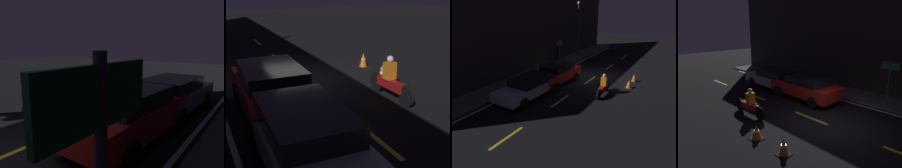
% 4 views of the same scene
% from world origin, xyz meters
% --- Properties ---
extents(ground_plane, '(56.00, 56.00, 0.00)m').
position_xyz_m(ground_plane, '(0.00, 0.00, 0.00)').
color(ground_plane, black).
extents(lane_dash_b, '(2.00, 0.14, 0.01)m').
position_xyz_m(lane_dash_b, '(-5.50, 0.00, 0.00)').
color(lane_dash_b, gold).
rests_on(lane_dash_b, ground).
extents(lane_dash_c, '(2.00, 0.14, 0.01)m').
position_xyz_m(lane_dash_c, '(-1.00, 0.00, 0.00)').
color(lane_dash_c, gold).
rests_on(lane_dash_c, ground).
extents(lane_dash_d, '(2.00, 0.14, 0.01)m').
position_xyz_m(lane_dash_d, '(3.50, 0.00, 0.00)').
color(lane_dash_d, gold).
rests_on(lane_dash_d, ground).
extents(lane_dash_e, '(2.00, 0.14, 0.01)m').
position_xyz_m(lane_dash_e, '(8.00, 0.00, 0.00)').
color(lane_dash_e, gold).
rests_on(lane_dash_e, ground).
extents(hatchback_silver, '(4.64, 1.99, 1.32)m').
position_xyz_m(hatchback_silver, '(-5.94, 1.96, 0.73)').
color(hatchback_silver, '#9EA0A5').
rests_on(hatchback_silver, ground).
extents(taxi_red, '(4.32, 2.00, 1.41)m').
position_xyz_m(taxi_red, '(-2.95, 1.85, 0.77)').
color(taxi_red, red).
rests_on(taxi_red, ground).
extents(motorcycle, '(2.25, 0.37, 1.40)m').
position_xyz_m(motorcycle, '(-3.30, -1.88, 0.57)').
color(motorcycle, black).
rests_on(motorcycle, ground).
extents(traffic_cone_near, '(0.51, 0.51, 0.57)m').
position_xyz_m(traffic_cone_near, '(-1.23, -2.99, 0.28)').
color(traffic_cone_near, black).
rests_on(traffic_cone_near, ground).
extents(traffic_cone_mid, '(0.45, 0.45, 0.63)m').
position_xyz_m(traffic_cone_mid, '(0.32, -2.98, 0.31)').
color(traffic_cone_mid, black).
rests_on(traffic_cone_mid, ground).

